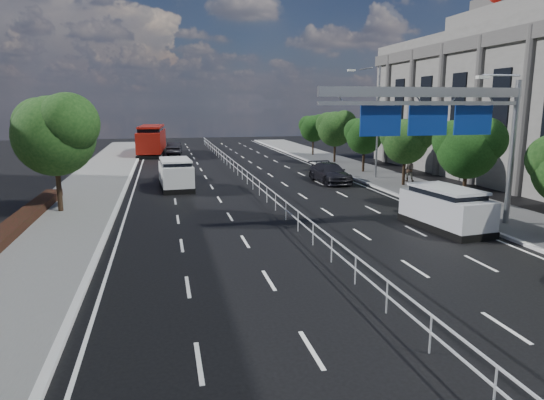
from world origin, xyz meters
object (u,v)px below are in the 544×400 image
object	(u,v)px
parked_car_teal	(442,207)
near_car_dark	(174,148)
silver_minivan	(446,209)
pedestrian_b	(409,169)
white_minivan	(176,174)
red_bus	(152,139)
near_car_silver	(172,169)
parked_car_dark	(330,173)
overhead_gantry	(444,114)

from	to	relation	value
parked_car_teal	near_car_dark	bearing A→B (deg)	103.74
silver_minivan	pedestrian_b	distance (m)	14.31
near_car_dark	parked_car_teal	size ratio (longest dim) A/B	1.02
white_minivan	parked_car_teal	world-z (taller)	white_minivan
red_bus	parked_car_teal	world-z (taller)	red_bus
near_car_silver	parked_car_dark	xyz separation A→B (m)	(12.02, -4.90, -0.06)
near_car_silver	pedestrian_b	world-z (taller)	pedestrian_b
parked_car_teal	pedestrian_b	bearing A→B (deg)	64.59
red_bus	near_car_dark	distance (m)	2.98
near_car_dark	white_minivan	bearing A→B (deg)	94.10
near_car_silver	red_bus	bearing A→B (deg)	-85.56
near_car_dark	pedestrian_b	bearing A→B (deg)	128.54
parked_car_dark	red_bus	bearing A→B (deg)	115.62
parked_car_teal	parked_car_dark	xyz separation A→B (m)	(-1.80, 12.93, 0.13)
silver_minivan	parked_car_dark	bearing A→B (deg)	86.32
silver_minivan	parked_car_dark	size ratio (longest dim) A/B	1.00
near_car_silver	near_car_dark	world-z (taller)	near_car_silver
white_minivan	near_car_dark	world-z (taller)	white_minivan
near_car_dark	pedestrian_b	xyz separation A→B (m)	(17.24, -26.34, 0.33)
pedestrian_b	near_car_silver	bearing A→B (deg)	10.38
near_car_dark	parked_car_dark	xyz separation A→B (m)	(11.36, -24.72, 0.00)
red_bus	silver_minivan	distance (m)	43.15
parked_car_dark	near_car_dark	bearing A→B (deg)	111.60
red_bus	parked_car_dark	size ratio (longest dim) A/B	2.28
near_car_silver	parked_car_teal	world-z (taller)	near_car_silver
silver_minivan	near_car_silver	bearing A→B (deg)	116.25
silver_minivan	parked_car_teal	world-z (taller)	silver_minivan
overhead_gantry	white_minivan	bearing A→B (deg)	129.43
overhead_gantry	near_car_silver	bearing A→B (deg)	121.61
overhead_gantry	near_car_silver	size ratio (longest dim) A/B	2.15
silver_minivan	overhead_gantry	bearing A→B (deg)	-178.96
near_car_silver	parked_car_dark	distance (m)	12.98
near_car_silver	parked_car_teal	xyz separation A→B (m)	(13.82, -17.82, -0.19)
near_car_dark	parked_car_teal	distance (m)	39.88
white_minivan	near_car_silver	world-z (taller)	white_minivan
white_minivan	near_car_dark	size ratio (longest dim) A/B	1.13
near_car_dark	parked_car_teal	world-z (taller)	near_car_dark
parked_car_dark	parked_car_teal	bearing A→B (deg)	-85.14
white_minivan	parked_car_teal	distance (m)	18.65
silver_minivan	parked_car_dark	distance (m)	14.99
overhead_gantry	pedestrian_b	size ratio (longest dim) A/B	5.43
pedestrian_b	red_bus	bearing A→B (deg)	-23.45
near_car_dark	pedestrian_b	distance (m)	31.49
near_car_silver	pedestrian_b	xyz separation A→B (m)	(17.91, -6.52, 0.27)
overhead_gantry	parked_car_dark	size ratio (longest dim) A/B	1.97
near_car_silver	parked_car_teal	distance (m)	22.56
silver_minivan	near_car_dark	bearing A→B (deg)	100.50
overhead_gantry	red_bus	xyz separation A→B (m)	(-14.24, 40.61, -3.79)
near_car_silver	near_car_dark	size ratio (longest dim) A/B	1.05
parked_car_teal	parked_car_dark	size ratio (longest dim) A/B	0.86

